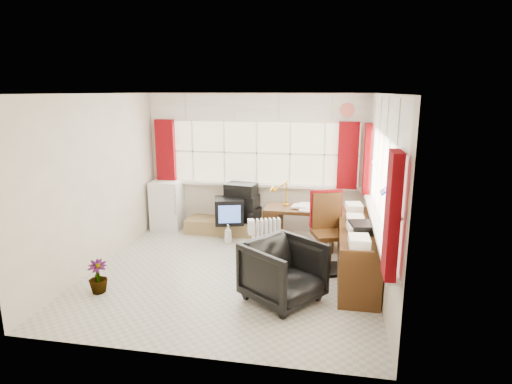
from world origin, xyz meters
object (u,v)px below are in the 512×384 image
at_px(office_chair, 283,272).
at_px(credenza, 357,250).
at_px(desk, 300,225).
at_px(tv_bench, 225,226).
at_px(mini_fridge, 168,205).
at_px(crt_tv, 229,211).
at_px(desk_lamp, 286,188).
at_px(task_chair, 328,228).
at_px(radiator, 266,243).

xyz_separation_m(office_chair, credenza, (0.91, 0.88, 0.01)).
distance_m(desk, tv_bench, 1.49).
bearing_deg(office_chair, mini_fridge, 81.81).
xyz_separation_m(credenza, crt_tv, (-2.15, 1.34, 0.08)).
distance_m(desk, desk_lamp, 0.64).
bearing_deg(tv_bench, task_chair, -34.43).
bearing_deg(crt_tv, credenza, -31.93).
bearing_deg(office_chair, credenza, -9.30).
height_order(radiator, credenza, credenza).
bearing_deg(task_chair, tv_bench, 145.57).
height_order(desk, task_chair, task_chair).
xyz_separation_m(desk_lamp, tv_bench, (-1.16, 0.32, -0.82)).
height_order(task_chair, crt_tv, task_chair).
bearing_deg(crt_tv, tv_bench, 126.07).
bearing_deg(mini_fridge, crt_tv, -11.86).
height_order(desk_lamp, crt_tv, desk_lamp).
distance_m(desk, office_chair, 1.96).
bearing_deg(office_chair, crt_tv, 65.84).
height_order(crt_tv, mini_fridge, mini_fridge).
relative_size(desk_lamp, radiator, 0.63).
bearing_deg(desk_lamp, office_chair, -84.30).
xyz_separation_m(task_chair, crt_tv, (-1.73, 1.10, -0.13)).
bearing_deg(mini_fridge, desk_lamp, -9.87).
height_order(desk, office_chair, office_chair).
bearing_deg(credenza, task_chair, 149.75).
xyz_separation_m(radiator, tv_bench, (-0.95, 1.15, -0.14)).
distance_m(desk, mini_fridge, 2.57).
height_order(office_chair, credenza, credenza).
relative_size(tv_bench, crt_tv, 2.33).
bearing_deg(task_chair, radiator, 171.84).
relative_size(office_chair, credenza, 0.42).
bearing_deg(radiator, desk_lamp, 76.04).
distance_m(desk, crt_tv, 1.30).
height_order(desk_lamp, tv_bench, desk_lamp).
bearing_deg(credenza, desk, 129.21).
distance_m(office_chair, credenza, 1.27).
xyz_separation_m(desk_lamp, task_chair, (0.71, -0.96, -0.34)).
xyz_separation_m(desk_lamp, crt_tv, (-1.02, 0.13, -0.47)).
distance_m(radiator, mini_fridge, 2.41).
bearing_deg(tv_bench, radiator, -50.42).
bearing_deg(desk_lamp, task_chair, -53.60).
relative_size(desk, task_chair, 1.01).
distance_m(desk_lamp, mini_fridge, 2.36).
bearing_deg(office_chair, task_chair, 12.60).
bearing_deg(crt_tv, radiator, -49.79).
xyz_separation_m(desk, mini_fridge, (-2.52, 0.52, 0.09)).
height_order(task_chair, mini_fridge, task_chair).
height_order(desk_lamp, credenza, desk_lamp).
bearing_deg(desk, task_chair, -60.80).
xyz_separation_m(desk, task_chair, (0.47, -0.84, 0.24)).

